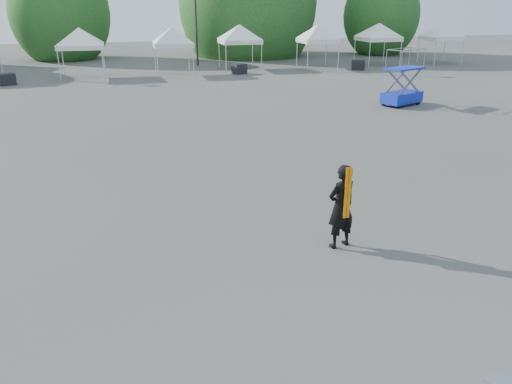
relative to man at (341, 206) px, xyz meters
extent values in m
plane|color=#474442|center=(-1.14, 1.12, -0.93)|extent=(120.00, 120.00, 0.00)
cylinder|color=black|center=(1.86, 33.12, 3.82)|extent=(0.16, 0.16, 9.50)
cylinder|color=#382314|center=(-9.14, 41.12, 0.21)|extent=(0.36, 0.36, 2.27)
ellipsoid|color=#1E4F1A|center=(-9.14, 41.12, 3.01)|extent=(4.16, 4.16, 4.78)
cylinder|color=#382314|center=(7.86, 40.12, 0.47)|extent=(0.36, 0.36, 2.80)
ellipsoid|color=#1E4F1A|center=(7.86, 40.12, 3.92)|extent=(5.12, 5.12, 5.89)
cylinder|color=#382314|center=(20.86, 38.12, 0.12)|extent=(0.36, 0.36, 2.10)
ellipsoid|color=#1E4F1A|center=(20.86, 38.12, 2.71)|extent=(3.84, 3.84, 4.42)
cylinder|color=silver|center=(-12.32, 29.80, 0.07)|extent=(0.06, 0.06, 2.00)
cylinder|color=silver|center=(-8.24, 26.97, 0.07)|extent=(0.06, 0.06, 2.00)
cylinder|color=silver|center=(-5.43, 26.97, 0.07)|extent=(0.06, 0.06, 2.00)
cylinder|color=silver|center=(-8.24, 29.78, 0.07)|extent=(0.06, 0.06, 2.00)
cylinder|color=silver|center=(-5.43, 29.78, 0.07)|extent=(0.06, 0.06, 2.00)
cube|color=white|center=(-6.84, 28.37, 1.15)|extent=(3.01, 3.01, 0.30)
pyramid|color=white|center=(-6.84, 28.37, 2.40)|extent=(4.25, 4.25, 1.10)
cylinder|color=silver|center=(-1.82, 26.88, 0.07)|extent=(0.06, 0.06, 2.00)
cylinder|color=silver|center=(0.66, 26.88, 0.07)|extent=(0.06, 0.06, 2.00)
cylinder|color=silver|center=(-1.82, 29.36, 0.07)|extent=(0.06, 0.06, 2.00)
cylinder|color=silver|center=(0.66, 29.36, 0.07)|extent=(0.06, 0.06, 2.00)
cube|color=white|center=(-0.58, 28.12, 1.15)|extent=(2.68, 2.68, 0.30)
pyramid|color=white|center=(-0.58, 28.12, 2.40)|extent=(3.80, 3.80, 1.10)
cylinder|color=silver|center=(3.36, 28.72, 0.07)|extent=(0.06, 0.06, 2.00)
cylinder|color=silver|center=(6.12, 28.72, 0.07)|extent=(0.06, 0.06, 2.00)
cylinder|color=silver|center=(3.36, 31.48, 0.07)|extent=(0.06, 0.06, 2.00)
cylinder|color=silver|center=(6.12, 31.48, 0.07)|extent=(0.06, 0.06, 2.00)
cube|color=white|center=(4.74, 30.10, 1.15)|extent=(2.96, 2.96, 0.30)
pyramid|color=white|center=(4.74, 30.10, 2.40)|extent=(4.18, 4.18, 1.10)
cylinder|color=silver|center=(9.54, 27.88, 0.07)|extent=(0.06, 0.06, 2.00)
cylinder|color=silver|center=(12.06, 27.88, 0.07)|extent=(0.06, 0.06, 2.00)
cylinder|color=silver|center=(9.54, 30.40, 0.07)|extent=(0.06, 0.06, 2.00)
cylinder|color=silver|center=(12.06, 30.40, 0.07)|extent=(0.06, 0.06, 2.00)
cube|color=white|center=(10.80, 29.14, 1.15)|extent=(2.72, 2.72, 0.30)
pyramid|color=white|center=(10.80, 29.14, 2.40)|extent=(3.84, 3.84, 1.10)
cylinder|color=silver|center=(15.00, 28.51, 0.07)|extent=(0.06, 0.06, 2.00)
cylinder|color=silver|center=(17.77, 28.51, 0.07)|extent=(0.06, 0.06, 2.00)
cylinder|color=silver|center=(15.00, 31.28, 0.07)|extent=(0.06, 0.06, 2.00)
cylinder|color=silver|center=(17.77, 31.28, 0.07)|extent=(0.06, 0.06, 2.00)
cube|color=white|center=(16.39, 29.90, 1.15)|extent=(2.97, 2.97, 0.30)
pyramid|color=white|center=(16.39, 29.90, 2.40)|extent=(4.20, 4.20, 1.10)
cylinder|color=silver|center=(20.74, 28.16, 0.07)|extent=(0.06, 0.06, 2.00)
cylinder|color=silver|center=(23.30, 28.16, 0.07)|extent=(0.06, 0.06, 2.00)
cylinder|color=silver|center=(20.74, 30.72, 0.07)|extent=(0.06, 0.06, 2.00)
cylinder|color=silver|center=(23.30, 30.72, 0.07)|extent=(0.06, 0.06, 2.00)
cube|color=white|center=(22.02, 29.44, 1.15)|extent=(2.76, 2.76, 0.30)
pyramid|color=white|center=(22.02, 29.44, 2.40)|extent=(3.90, 3.90, 1.10)
imported|color=black|center=(0.00, 0.00, 0.00)|extent=(0.78, 0.62, 1.86)
cube|color=orange|center=(0.00, -0.18, 0.37)|extent=(0.15, 0.02, 1.11)
cube|color=#0D32A9|center=(9.44, 13.79, -0.53)|extent=(2.41, 1.86, 0.54)
cube|color=#0D32A9|center=(9.44, 13.79, 0.91)|extent=(2.31, 1.78, 0.09)
cylinder|color=black|center=(8.89, 13.06, -0.77)|extent=(0.35, 0.25, 0.32)
cylinder|color=black|center=(10.37, 13.71, -0.77)|extent=(0.35, 0.25, 0.32)
cylinder|color=black|center=(8.52, 13.88, -0.77)|extent=(0.35, 0.25, 0.32)
cylinder|color=black|center=(10.00, 14.53, -0.77)|extent=(0.35, 0.25, 0.32)
cube|color=black|center=(-11.31, 25.95, -0.57)|extent=(1.12, 1.01, 0.72)
cube|color=black|center=(4.06, 27.34, -0.57)|extent=(1.14, 1.03, 0.72)
cube|color=black|center=(13.47, 27.24, -0.56)|extent=(1.17, 1.05, 0.75)
camera|label=1|loc=(-4.21, -8.94, 4.05)|focal=35.00mm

